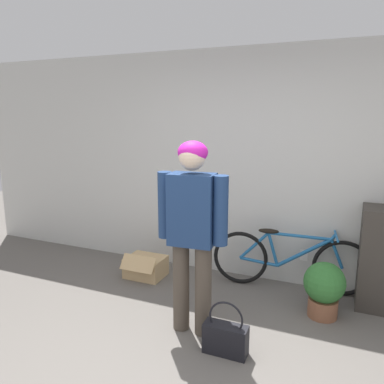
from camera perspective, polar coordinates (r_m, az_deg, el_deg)
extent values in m
cube|color=silver|center=(4.26, 10.11, 3.74)|extent=(8.00, 0.06, 2.60)
cube|color=white|center=(4.38, 16.68, -9.23)|extent=(0.08, 0.01, 0.12)
cylinder|color=#4C4238|center=(3.39, -1.67, -14.12)|extent=(0.14, 0.14, 0.81)
cylinder|color=#4C4238|center=(3.32, 1.71, -14.73)|extent=(0.14, 0.14, 0.81)
cube|color=navy|center=(3.11, 0.00, -2.68)|extent=(0.39, 0.25, 0.60)
cylinder|color=navy|center=(3.21, -4.13, -1.98)|extent=(0.12, 0.12, 0.57)
cylinder|color=navy|center=(3.02, 4.39, -2.86)|extent=(0.12, 0.12, 0.57)
sphere|color=beige|center=(3.03, 0.00, 5.34)|extent=(0.22, 0.22, 0.22)
ellipsoid|color=#D11EAD|center=(3.04, 0.12, 6.09)|extent=(0.25, 0.23, 0.19)
torus|color=black|center=(4.29, 7.37, -9.90)|extent=(0.61, 0.12, 0.61)
torus|color=black|center=(4.28, 21.91, -10.74)|extent=(0.61, 0.12, 0.61)
cylinder|color=#1E609E|center=(4.28, 10.10, -10.39)|extent=(0.41, 0.08, 0.08)
cylinder|color=#1E609E|center=(4.22, 9.46, -8.04)|extent=(0.33, 0.07, 0.34)
cylinder|color=#1E609E|center=(4.21, 12.22, -8.52)|extent=(0.14, 0.05, 0.37)
cylinder|color=#1E609E|center=(4.21, 16.63, -8.88)|extent=(0.56, 0.11, 0.38)
cylinder|color=#1E609E|center=(4.15, 16.04, -6.48)|extent=(0.64, 0.11, 0.05)
cylinder|color=#1E609E|center=(4.22, 21.19, -8.80)|extent=(0.16, 0.05, 0.32)
cylinder|color=#1E609E|center=(4.16, 20.77, -6.42)|extent=(0.07, 0.04, 0.08)
cylinder|color=#1E609E|center=(4.15, 21.08, -6.04)|extent=(0.08, 0.46, 0.02)
ellipsoid|color=black|center=(4.15, 11.61, -5.85)|extent=(0.23, 0.11, 0.05)
cube|color=black|center=(3.22, 5.12, -21.45)|extent=(0.35, 0.14, 0.25)
torus|color=black|center=(3.12, 5.19, -18.60)|extent=(0.28, 0.02, 0.28)
cube|color=tan|center=(4.53, -7.05, -11.23)|extent=(0.44, 0.35, 0.23)
cube|color=tan|center=(4.35, -8.26, -10.74)|extent=(0.42, 0.13, 0.16)
cylinder|color=brown|center=(3.91, 19.27, -16.26)|extent=(0.27, 0.27, 0.18)
sphere|color=#2D6B2D|center=(3.80, 19.54, -12.87)|extent=(0.38, 0.38, 0.38)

